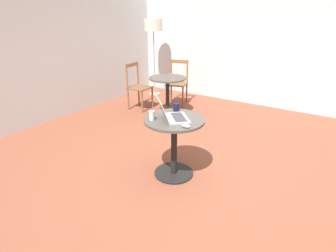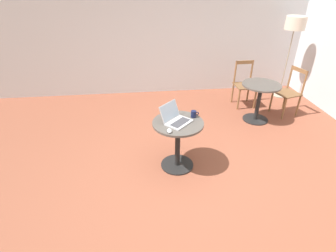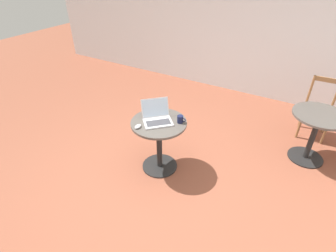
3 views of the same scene
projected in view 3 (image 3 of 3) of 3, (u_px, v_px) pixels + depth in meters
name	position (u px, v px, depth m)	size (l,w,h in m)	color
ground_plane	(148.00, 185.00, 3.32)	(16.00, 16.00, 0.00)	brown
wall_back	(242.00, 24.00, 4.90)	(9.40, 0.06, 2.70)	silver
cafe_table_near	(159.00, 136.00, 3.33)	(0.69, 0.69, 0.73)	black
cafe_table_mid	(316.00, 128.00, 3.48)	(0.69, 0.69, 0.73)	black
chair_mid_back	(318.00, 109.00, 4.02)	(0.42, 0.42, 0.92)	brown
laptop	(157.00, 117.00, 3.20)	(0.47, 0.47, 0.24)	#B7B7BC
mouse	(138.00, 126.00, 3.10)	(0.06, 0.10, 0.03)	#B7B7BC
mug	(180.00, 119.00, 3.17)	(0.11, 0.07, 0.09)	#141938
drinking_glass	(155.00, 108.00, 3.39)	(0.06, 0.06, 0.10)	silver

